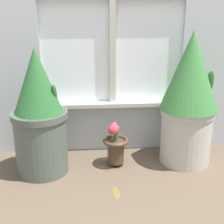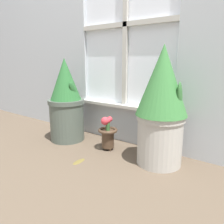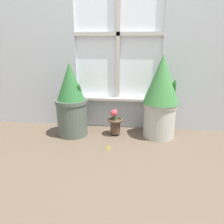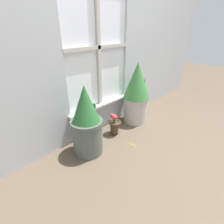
{
  "view_description": "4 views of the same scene",
  "coord_description": "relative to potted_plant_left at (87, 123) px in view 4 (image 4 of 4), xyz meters",
  "views": [
    {
      "loc": [
        -0.15,
        -1.28,
        0.88
      ],
      "look_at": [
        -0.02,
        0.33,
        0.32
      ],
      "focal_mm": 50.0,
      "sensor_mm": 36.0,
      "label": 1
    },
    {
      "loc": [
        0.95,
        -0.91,
        0.66
      ],
      "look_at": [
        0.06,
        0.3,
        0.31
      ],
      "focal_mm": 35.0,
      "sensor_mm": 36.0,
      "label": 2
    },
    {
      "loc": [
        0.2,
        -1.61,
        0.86
      ],
      "look_at": [
        -0.03,
        0.3,
        0.24
      ],
      "focal_mm": 35.0,
      "sensor_mm": 36.0,
      "label": 3
    },
    {
      "loc": [
        -1.25,
        -0.84,
        1.12
      ],
      "look_at": [
        -0.04,
        0.33,
        0.29
      ],
      "focal_mm": 28.0,
      "sensor_mm": 36.0,
      "label": 4
    }
  ],
  "objects": [
    {
      "name": "flower_vase",
      "position": [
        0.41,
        0.03,
        -0.2
      ],
      "size": [
        0.15,
        0.15,
        0.26
      ],
      "color": "#473323",
      "rests_on": "ground_plane"
    },
    {
      "name": "ground_plane",
      "position": [
        0.41,
        -0.29,
        -0.32
      ],
      "size": [
        10.0,
        10.0,
        0.0
      ],
      "primitive_type": "plane",
      "color": "brown"
    },
    {
      "name": "potted_plant_right",
      "position": [
        0.82,
        0.05,
        0.07
      ],
      "size": [
        0.32,
        0.32,
        0.76
      ],
      "color": "#B7B2A8",
      "rests_on": "ground_plane"
    },
    {
      "name": "wall_with_window",
      "position": [
        0.41,
        0.27,
        0.94
      ],
      "size": [
        4.4,
        0.1,
        2.5
      ],
      "color": "#B2B7BC",
      "rests_on": "ground_plane"
    },
    {
      "name": "fallen_leaf",
      "position": [
        0.38,
        -0.25,
        -0.32
      ],
      "size": [
        0.05,
        0.11,
        0.01
      ],
      "color": "brown",
      "rests_on": "ground_plane"
    },
    {
      "name": "potted_plant_left",
      "position": [
        0.0,
        0.0,
        0.0
      ],
      "size": [
        0.3,
        0.3,
        0.68
      ],
      "color": "#4C564C",
      "rests_on": "ground_plane"
    }
  ]
}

